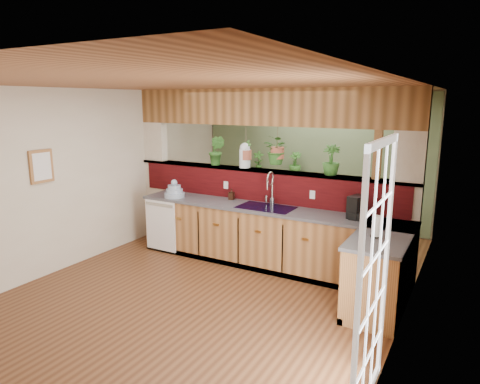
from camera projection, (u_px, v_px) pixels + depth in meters
The scene contains 28 objects.
ground at pixel (216, 286), 5.70m from camera, with size 4.60×7.00×0.01m, color #56311A.
ceiling at pixel (214, 85), 5.15m from camera, with size 4.60×7.00×0.01m, color brown.
wall_back at pixel (311, 159), 8.41m from camera, with size 4.60×0.02×2.60m, color beige.
wall_left at pixel (88, 176), 6.52m from camera, with size 0.02×7.00×2.60m, color beige.
wall_right at pixel (407, 214), 4.32m from camera, with size 0.02×7.00×2.60m, color beige.
pass_through_partition at pixel (264, 182), 6.58m from camera, with size 4.60×0.21×2.60m.
pass_through_ledge at pixel (263, 170), 6.56m from camera, with size 4.60×0.21×0.04m, color brown.
header_beam at pixel (263, 107), 6.36m from camera, with size 4.60×0.15×0.55m, color brown.
sage_backwall at pixel (311, 159), 8.39m from camera, with size 4.55×0.02×2.55m, color #5E744F.
countertop at pixel (300, 245), 5.94m from camera, with size 4.14×1.52×0.90m.
dishwasher at pixel (161, 225), 6.87m from camera, with size 0.58×0.03×0.82m.
navy_sink at pixel (266, 213), 6.23m from camera, with size 0.82×0.50×0.18m.
french_door at pixel (374, 283), 3.28m from camera, with size 0.06×1.02×2.16m, color white.
framed_print at pixel (41, 166), 5.78m from camera, with size 0.04×0.35×0.45m.
faucet at pixel (271, 187), 6.29m from camera, with size 0.22×0.23×0.51m.
dish_stack at pixel (174, 192), 6.86m from camera, with size 0.33×0.33×0.29m.
soap_dispenser at pixel (232, 194), 6.68m from camera, with size 0.08×0.08×0.18m, color #321D12.
coffee_maker at pixel (357, 208), 5.60m from camera, with size 0.16×0.27×0.30m.
paper_towel at pixel (376, 227), 4.83m from camera, with size 0.12×0.12×0.27m.
glass_jar at pixel (245, 155), 6.66m from camera, with size 0.18×0.18×0.39m.
ledge_plant_left at pixel (217, 151), 6.90m from camera, with size 0.26×0.21×0.48m, color #2A5C20.
ledge_plant_right at pixel (331, 160), 6.00m from camera, with size 0.24×0.24×0.43m, color #2A5C20.
hanging_plant_a at pixel (246, 145), 6.62m from camera, with size 0.23×0.19×0.53m.
hanging_plant_b at pixel (278, 138), 6.33m from camera, with size 0.47×0.44×0.56m.
shelving_console at pixel (279, 198), 8.63m from camera, with size 1.53×0.41×1.02m, color black.
shelf_plant_a at pixel (258, 161), 8.71m from camera, with size 0.22×0.15×0.41m, color #2A5C20.
shelf_plant_b at pixel (295, 163), 8.32m from camera, with size 0.24×0.24×0.44m, color #2A5C20.
floor_plant at pixel (361, 224), 7.35m from camera, with size 0.62×0.54×0.69m, color #2A5C20.
Camera 1 is at (2.87, -4.47, 2.42)m, focal length 32.00 mm.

